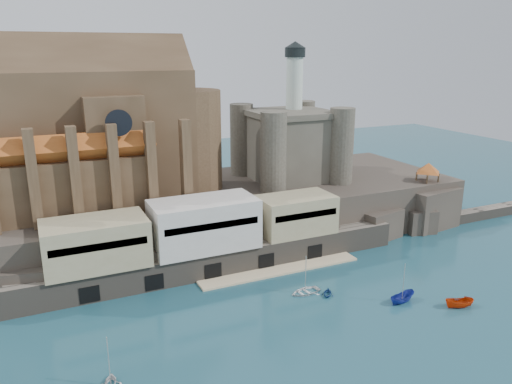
{
  "coord_description": "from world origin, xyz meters",
  "views": [
    {
      "loc": [
        -35.72,
        -53.63,
        37.55
      ],
      "look_at": [
        3.75,
        32.0,
        10.59
      ],
      "focal_mm": 35.0,
      "sensor_mm": 36.0,
      "label": 1
    }
  ],
  "objects_px": {
    "castle_keep": "(290,141)",
    "boat_2": "(402,302)",
    "church": "(97,136)",
    "pavilion": "(428,169)"
  },
  "relations": [
    {
      "from": "church",
      "to": "boat_2",
      "type": "xyz_separation_m",
      "value": [
        37.99,
        -41.87,
        -22.13
      ]
    },
    {
      "from": "castle_keep",
      "to": "pavilion",
      "type": "bearing_deg",
      "value": -30.18
    },
    {
      "from": "castle_keep",
      "to": "boat_2",
      "type": "distance_m",
      "value": 45.05
    },
    {
      "from": "church",
      "to": "pavilion",
      "type": "distance_m",
      "value": 68.65
    },
    {
      "from": "church",
      "to": "pavilion",
      "type": "xyz_separation_m",
      "value": [
        66.13,
        -15.85,
        -9.4
      ]
    },
    {
      "from": "pavilion",
      "to": "boat_2",
      "type": "xyz_separation_m",
      "value": [
        -28.14,
        -26.02,
        -12.73
      ]
    },
    {
      "from": "pavilion",
      "to": "church",
      "type": "bearing_deg",
      "value": 166.52
    },
    {
      "from": "church",
      "to": "pavilion",
      "type": "bearing_deg",
      "value": -13.48
    },
    {
      "from": "church",
      "to": "pavilion",
      "type": "relative_size",
      "value": 7.34
    },
    {
      "from": "pavilion",
      "to": "boat_2",
      "type": "bearing_deg",
      "value": -137.24
    }
  ]
}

